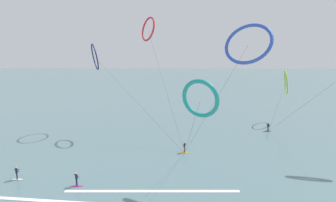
% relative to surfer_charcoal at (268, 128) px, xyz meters
% --- Properties ---
extents(sea_water, '(400.00, 200.00, 0.08)m').
position_rel_surfer_charcoal_xyz_m(sea_water, '(-19.20, 72.68, -0.78)').
color(sea_water, slate).
rests_on(sea_water, ground).
extents(surfer_charcoal, '(1.40, 0.72, 1.70)m').
position_rel_surfer_charcoal_xyz_m(surfer_charcoal, '(0.00, 0.00, 0.00)').
color(surfer_charcoal, black).
rests_on(surfer_charcoal, ground).
extents(surfer_magenta, '(1.40, 0.72, 1.70)m').
position_rel_surfer_charcoal_xyz_m(surfer_magenta, '(-29.63, -21.20, 0.00)').
color(surfer_magenta, '#CC288E').
rests_on(surfer_magenta, ground).
extents(surfer_ivory, '(1.40, 0.70, 1.70)m').
position_rel_surfer_charcoal_xyz_m(surfer_ivory, '(-37.44, -19.78, 0.00)').
color(surfer_ivory, silver).
rests_on(surfer_ivory, ground).
extents(surfer_amber, '(1.40, 0.60, 1.70)m').
position_rel_surfer_charcoal_xyz_m(surfer_amber, '(-16.69, -10.94, 0.00)').
color(surfer_amber, orange).
rests_on(surfer_amber, ground).
extents(kite_cobalt, '(10.03, 10.06, 18.73)m').
position_rel_surfer_charcoal_xyz_m(kite_cobalt, '(-9.90, -18.05, 15.48)').
color(kite_cobalt, '#2647B7').
rests_on(kite_cobalt, ground).
extents(kite_crimson, '(8.19, 14.22, 21.62)m').
position_rel_surfer_charcoal_xyz_m(kite_crimson, '(-23.08, 0.97, 18.52)').
color(kite_crimson, red).
rests_on(kite_crimson, ground).
extents(kite_lime, '(7.15, 9.95, 11.32)m').
position_rel_surfer_charcoal_xyz_m(kite_lime, '(5.90, 7.35, 7.94)').
color(kite_lime, '#8CC62D').
rests_on(kite_lime, ground).
extents(kite_teal, '(4.03, 13.79, 12.86)m').
position_rel_surfer_charcoal_xyz_m(kite_teal, '(-15.81, -23.20, 10.00)').
color(kite_teal, teal).
rests_on(kite_teal, ground).
extents(kite_navy, '(18.27, 15.03, 16.81)m').
position_rel_surfer_charcoal_xyz_m(kite_navy, '(-33.38, 1.49, 13.43)').
color(kite_navy, navy).
rests_on(kite_navy, ground).
extents(wave_crest_far, '(19.57, 0.81, 0.12)m').
position_rel_surfer_charcoal_xyz_m(wave_crest_far, '(-20.81, -22.24, -0.76)').
color(wave_crest_far, white).
rests_on(wave_crest_far, ground).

